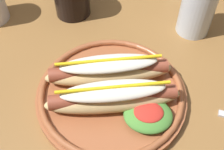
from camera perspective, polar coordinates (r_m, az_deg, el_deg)
dining_table at (r=0.64m, az=-0.32°, el=-3.35°), size 1.29×1.08×0.74m
hot_dog_plate at (r=0.51m, az=0.16°, el=-3.16°), size 0.28×0.28×0.08m
water_cup at (r=0.64m, az=17.27°, el=13.15°), size 0.07×0.07×0.13m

